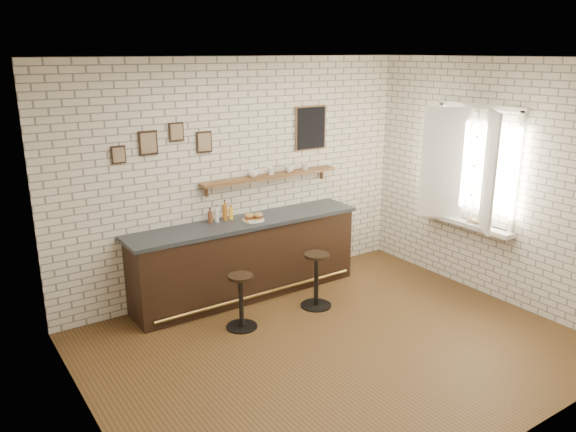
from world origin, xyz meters
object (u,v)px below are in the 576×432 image
Objects in this scene: bar_stool_left at (241,300)px; shelf_cup_b at (271,171)px; bar_stool_right at (316,278)px; shelf_cup_d at (305,166)px; sandwich_plate at (253,220)px; bitters_bottle_amber at (225,212)px; shelf_cup_a at (253,173)px; book_upper at (473,221)px; ciabatta_sandwich at (254,216)px; shelf_cup_c at (289,169)px; bitters_bottle_brown at (210,217)px; book_lower at (474,223)px; condiment_bottle_yellow at (231,213)px; bar_counter at (247,258)px; bitters_bottle_white at (217,215)px.

shelf_cup_b is (1.02, 0.95, 1.21)m from bar_stool_left.
bar_stool_right is 6.74× the size of shelf_cup_d.
sandwich_plate reaches higher than bar_stool_left.
shelf_cup_b reaches higher than bitters_bottle_amber.
shelf_cup_d is (0.82, 0.00, -0.00)m from shelf_cup_a.
shelf_cup_b is at bearing 145.22° from book_upper.
shelf_cup_c reaches higher than ciabatta_sandwich.
ciabatta_sandwich reaches higher than bar_stool_left.
bitters_bottle_brown is 0.97× the size of book_lower.
shelf_cup_d is 2.31m from book_upper.
condiment_bottle_yellow is (-0.21, 0.20, 0.02)m from ciabatta_sandwich.
bar_counter is 0.61m from condiment_bottle_yellow.
shelf_cup_d is (1.47, 0.05, 0.46)m from bitters_bottle_brown.
book_lower is (2.99, -0.78, 0.59)m from bar_stool_left.
bitters_bottle_amber is 2.55× the size of shelf_cup_d.
shelf_cup_a is (0.16, 0.25, 0.54)m from sandwich_plate.
condiment_bottle_yellow is 0.28× the size of bar_stool_left.
ciabatta_sandwich is 0.94× the size of bitters_bottle_amber.
condiment_bottle_yellow is at bearing 66.98° from bar_stool_left.
bitters_bottle_white is at bearing 170.48° from shelf_cup_a.
book_lower is (2.41, -1.49, -0.08)m from sandwich_plate.
condiment_bottle_yellow is 3.11m from book_lower.
bitters_bottle_brown is at bearing -180.00° from bitters_bottle_white.
shelf_cup_b is 2.70m from book_lower.
shelf_cup_a reaches higher than bitters_bottle_brown.
ciabatta_sandwich is 1.89× the size of shelf_cup_a.
book_lower is at bearing -113.02° from shelf_cup_c.
shelf_cup_d is at bearing 31.29° from bar_stool_left.
ciabatta_sandwich is at bearing 173.46° from shelf_cup_b.
bitters_bottle_amber is at bearing 121.24° from book_lower.
bar_counter is 0.56m from ciabatta_sandwich.
ciabatta_sandwich is 0.36m from bitters_bottle_amber.
bar_stool_right is 2.16m from book_upper.
bitters_bottle_brown is 1.54m from shelf_cup_d.
book_upper is (1.98, -1.72, -0.59)m from shelf_cup_b.
bitters_bottle_amber is at bearing -168.95° from shelf_cup_d.
bar_stool_right is 1.54m from shelf_cup_b.
bitters_bottle_brown is at bearing 114.92° from shelf_cup_c.
bitters_bottle_brown is 0.30× the size of bar_stool_left.
bitters_bottle_amber reaches higher than bitters_bottle_brown.
sandwich_plate is 1.41× the size of book_upper.
sandwich_plate is 2.16× the size of shelf_cup_a.
bitters_bottle_amber reaches higher than book_upper.
book_lower is at bearing -51.82° from shelf_cup_a.
book_lower is (1.98, -1.74, -0.61)m from shelf_cup_b.
shelf_cup_a is (-0.30, 0.98, 1.18)m from bar_stool_right.
shelf_cup_b is (-0.03, 0.98, 1.18)m from bar_stool_right.
ciabatta_sandwich is 0.35× the size of bar_stool_right.
shelf_cup_b reaches higher than bitters_bottle_white.
condiment_bottle_yellow is at bearing 0.00° from bitters_bottle_brown.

